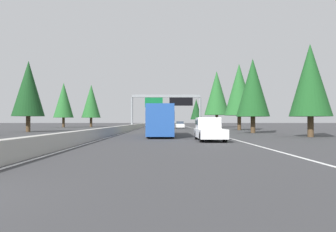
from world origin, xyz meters
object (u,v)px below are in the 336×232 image
object	(u,v)px
sedan_near_right	(165,123)
conifer_left_far	(91,101)
minivan_far_center	(165,124)
sign_gantry_overhead	(167,102)
box_truck_mid_right	(153,121)
bus_distant_b	(161,120)
sedan_mid_center	(155,123)
conifer_left_near	(28,89)
conifer_right_mid	(239,90)
conifer_right_distant	(196,109)
conifer_right_far	(217,93)
pickup_far_right	(209,129)
conifer_left_mid	(64,100)
sedan_near_center	(180,125)
conifer_right_foreground	(310,80)
conifer_right_near	(253,88)

from	to	relation	value
sedan_near_right	conifer_left_far	xyz separation A→B (m)	(-49.90, 18.61, 5.89)
minivan_far_center	sign_gantry_overhead	bearing A→B (deg)	-176.18
sedan_near_right	box_truck_mid_right	distance (m)	22.37
bus_distant_b	minivan_far_center	distance (m)	30.75
sedan_mid_center	conifer_left_near	xyz separation A→B (m)	(-88.17, 15.57, 5.52)
conifer_right_mid	conifer_right_distant	xyz separation A→B (m)	(58.05, 1.70, -1.30)
conifer_right_far	sedan_near_right	bearing A→B (deg)	12.81
pickup_far_right	conifer_left_mid	world-z (taller)	conifer_left_mid
sedan_near_center	conifer_right_foreground	xyz separation A→B (m)	(-38.70, -11.02, 4.89)
minivan_far_center	box_truck_mid_right	bearing A→B (deg)	4.90
conifer_right_foreground	conifer_left_far	bearing A→B (deg)	33.23
pickup_far_right	conifer_right_far	xyz separation A→B (m)	(50.57, -8.80, 7.28)
pickup_far_right	conifer_right_foreground	size ratio (longest dim) A/B	0.61
sedan_near_right	minivan_far_center	xyz separation A→B (m)	(-67.51, -0.14, 0.27)
sign_gantry_overhead	bus_distant_b	xyz separation A→B (m)	(-24.55, 0.80, -3.30)
box_truck_mid_right	conifer_left_far	xyz separation A→B (m)	(-27.86, 14.85, 4.96)
sedan_near_center	conifer_right_foreground	world-z (taller)	conifer_right_foreground
minivan_far_center	conifer_right_far	xyz separation A→B (m)	(12.36, -12.40, 7.25)
conifer_right_far	conifer_right_distant	bearing A→B (deg)	2.18
minivan_far_center	box_truck_mid_right	distance (m)	45.65
sedan_mid_center	conifer_right_near	xyz separation A→B (m)	(-92.55, -15.52, 5.23)
bus_distant_b	conifer_right_foreground	size ratio (longest dim) A/B	1.25
sedan_near_right	conifer_right_foreground	size ratio (longest dim) A/B	0.48
sedan_mid_center	conifer_left_far	xyz separation A→B (m)	(-52.59, 14.75, 5.89)
bus_distant_b	conifer_left_near	size ratio (longest dim) A/B	1.13
sedan_near_right	conifer_right_far	size ratio (longest dim) A/B	0.33
sedan_near_right	sedan_mid_center	distance (m)	4.70
sedan_near_right	conifer_right_foreground	distance (m)	101.49
sign_gantry_overhead	minivan_far_center	distance (m)	7.41
box_truck_mid_right	conifer_right_near	size ratio (longest dim) A/B	0.87
sedan_near_center	box_truck_mid_right	xyz separation A→B (m)	(39.60, 7.18, 0.93)
sedan_near_center	sedan_mid_center	distance (m)	64.74
conifer_left_far	conifer_right_mid	bearing A→B (deg)	-130.66
sedan_near_right	conifer_left_mid	xyz separation A→B (m)	(-54.32, 24.21, 5.83)
conifer_left_far	bus_distant_b	bearing A→B (deg)	-159.21
conifer_right_far	conifer_left_near	world-z (taller)	conifer_right_far
conifer_right_near	conifer_right_far	distance (m)	34.80
conifer_left_mid	box_truck_mid_right	bearing A→B (deg)	-32.35
conifer_right_mid	conifer_left_near	world-z (taller)	conifer_right_mid
pickup_far_right	box_truck_mid_right	size ratio (longest dim) A/B	0.66
sedan_mid_center	conifer_right_far	world-z (taller)	conifer_right_far
sedan_near_right	conifer_right_near	bearing A→B (deg)	-172.61
sign_gantry_overhead	pickup_far_right	world-z (taller)	sign_gantry_overhead
pickup_far_right	conifer_left_near	size ratio (longest dim) A/B	0.55
conifer_left_mid	conifer_left_far	world-z (taller)	conifer_left_far
minivan_far_center	conifer_right_near	size ratio (longest dim) A/B	0.51
sedan_near_center	sedan_mid_center	xyz separation A→B (m)	(64.33, 7.28, 0.00)
conifer_right_mid	conifer_right_foreground	bearing A→B (deg)	-176.17
box_truck_mid_right	sedan_mid_center	xyz separation A→B (m)	(24.73, 0.10, -0.93)
conifer_right_distant	conifer_right_foreground	bearing A→B (deg)	-177.70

